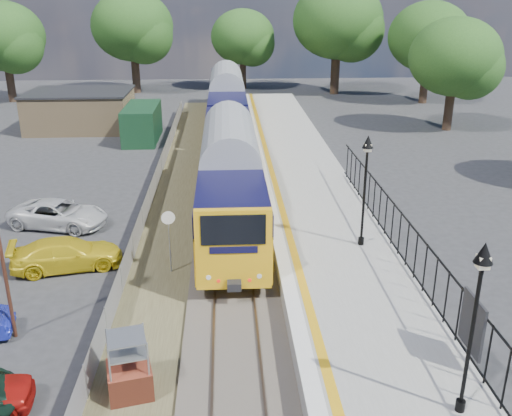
{
  "coord_description": "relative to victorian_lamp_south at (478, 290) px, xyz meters",
  "views": [
    {
      "loc": [
        -0.22,
        -15.19,
        10.7
      ],
      "look_at": [
        1.05,
        7.56,
        2.0
      ],
      "focal_mm": 40.0,
      "sensor_mm": 36.0,
      "label": 1
    }
  ],
  "objects": [
    {
      "name": "outbuilding",
      "position": [
        -16.41,
        35.21,
        -2.78
      ],
      "size": [
        10.8,
        10.1,
        3.12
      ],
      "color": "tan",
      "rests_on": "ground"
    },
    {
      "name": "platform_edge",
      "position": [
        -3.36,
        12.0,
        -3.39
      ],
      "size": [
        0.9,
        70.0,
        0.01
      ],
      "color": "silver",
      "rests_on": "platform"
    },
    {
      "name": "palisade_fence",
      "position": [
        1.05,
        6.24,
        -2.46
      ],
      "size": [
        0.12,
        26.0,
        2.0
      ],
      "color": "black",
      "rests_on": "platform"
    },
    {
      "name": "speed_sign",
      "position": [
        -8.0,
        9.61,
        -2.48
      ],
      "size": [
        0.54,
        0.14,
        2.69
      ],
      "rotation": [
        0.0,
        0.0,
        0.18
      ],
      "color": "#999EA3",
      "rests_on": "ground"
    },
    {
      "name": "car_white",
      "position": [
        -13.8,
        14.81,
        -3.65
      ],
      "size": [
        5.04,
        3.26,
        1.29
      ],
      "primitive_type": "imported",
      "rotation": [
        0.0,
        0.0,
        1.31
      ],
      "color": "silver",
      "rests_on": "ground"
    },
    {
      "name": "track_bed",
      "position": [
        -5.97,
        13.67,
        -4.21
      ],
      "size": [
        5.9,
        80.0,
        0.29
      ],
      "color": "#473F38",
      "rests_on": "ground"
    },
    {
      "name": "victorian_lamp_north",
      "position": [
        -0.2,
        10.0,
        0.0
      ],
      "size": [
        0.44,
        0.44,
        4.6
      ],
      "color": "black",
      "rests_on": "platform"
    },
    {
      "name": "victorian_lamp_south",
      "position": [
        0.0,
        0.0,
        0.0
      ],
      "size": [
        0.44,
        0.44,
        4.6
      ],
      "color": "black",
      "rests_on": "platform"
    },
    {
      "name": "train",
      "position": [
        -5.5,
        27.28,
        -1.96
      ],
      "size": [
        2.82,
        40.83,
        3.51
      ],
      "color": "gold",
      "rests_on": "ground"
    },
    {
      "name": "ground",
      "position": [
        -5.5,
        4.0,
        -4.3
      ],
      "size": [
        120.0,
        120.0,
        0.0
      ],
      "primitive_type": "plane",
      "color": "#2D2D30",
      "rests_on": "ground"
    },
    {
      "name": "wire_fence",
      "position": [
        -9.7,
        16.0,
        -3.7
      ],
      "size": [
        0.06,
        52.0,
        1.2
      ],
      "color": "#999EA3",
      "rests_on": "ground"
    },
    {
      "name": "platform",
      "position": [
        -1.3,
        12.0,
        -3.85
      ],
      "size": [
        5.0,
        70.0,
        0.9
      ],
      "primitive_type": "cube",
      "color": "gray",
      "rests_on": "ground"
    },
    {
      "name": "tree_line",
      "position": [
        -4.1,
        46.0,
        2.31
      ],
      "size": [
        56.8,
        43.8,
        11.88
      ],
      "color": "#332319",
      "rests_on": "ground"
    },
    {
      "name": "brick_plinth",
      "position": [
        -8.52,
        2.2,
        -3.37
      ],
      "size": [
        1.44,
        1.44,
        1.94
      ],
      "rotation": [
        0.0,
        0.0,
        0.24
      ],
      "color": "brown",
      "rests_on": "ground"
    },
    {
      "name": "car_yellow",
      "position": [
        -12.28,
        10.29,
        -3.66
      ],
      "size": [
        4.7,
        2.71,
        1.28
      ],
      "primitive_type": "imported",
      "rotation": [
        0.0,
        0.0,
        1.79
      ],
      "color": "yellow",
      "rests_on": "ground"
    }
  ]
}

